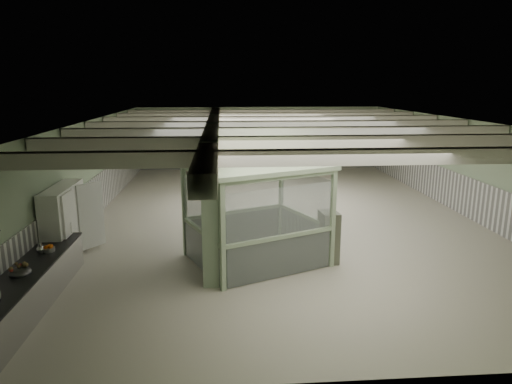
{
  "coord_description": "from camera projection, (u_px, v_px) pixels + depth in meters",
  "views": [
    {
      "loc": [
        -2.2,
        -16.61,
        4.87
      ],
      "look_at": [
        -1.06,
        -1.55,
        1.3
      ],
      "focal_mm": 32.0,
      "sensor_mm": 36.0,
      "label": 1
    }
  ],
  "objects": [
    {
      "name": "pendant_front",
      "position": [
        326.0,
        156.0,
        11.88
      ],
      "size": [
        0.44,
        0.44,
        0.22
      ],
      "primitive_type": "cone",
      "rotation": [
        3.14,
        0.0,
        0.0
      ],
      "color": "#304031",
      "rests_on": "ceiling"
    },
    {
      "name": "wall_front",
      "position": [
        362.0,
        282.0,
        7.28
      ],
      "size": [
        14.0,
        0.02,
        3.6
      ],
      "primitive_type": "cube",
      "color": "#97AC8A",
      "rests_on": "floor"
    },
    {
      "name": "wainscot_right",
      "position": [
        459.0,
        193.0,
        17.73
      ],
      "size": [
        0.05,
        19.9,
        1.5
      ],
      "primitive_type": "cube",
      "color": "silver",
      "rests_on": "floor"
    },
    {
      "name": "wainscot_back",
      "position": [
        259.0,
        156.0,
        26.9
      ],
      "size": [
        13.9,
        0.05,
        1.5
      ],
      "primitive_type": "cube",
      "color": "silver",
      "rests_on": "floor"
    },
    {
      "name": "ceiling",
      "position": [
        282.0,
        120.0,
        16.57
      ],
      "size": [
        14.0,
        20.0,
        0.02
      ],
      "primitive_type": "cube",
      "color": "silver",
      "rests_on": "wall_back"
    },
    {
      "name": "column_d",
      "position": [
        216.0,
        143.0,
        24.56
      ],
      "size": [
        0.42,
        0.42,
        3.6
      ],
      "primitive_type": "cube",
      "color": "#95AC8B",
      "rests_on": "floor"
    },
    {
      "name": "column_c",
      "position": [
        215.0,
        154.0,
        20.68
      ],
      "size": [
        0.42,
        0.42,
        3.6
      ],
      "primitive_type": "cube",
      "color": "#95AC8B",
      "rests_on": "floor"
    },
    {
      "name": "beam_f",
      "position": [
        268.0,
        116.0,
        21.46
      ],
      "size": [
        13.9,
        0.35,
        0.32
      ],
      "primitive_type": "cube",
      "color": "beige",
      "rests_on": "ceiling"
    },
    {
      "name": "beam_e",
      "position": [
        274.0,
        120.0,
        19.04
      ],
      "size": [
        13.9,
        0.35,
        0.32
      ],
      "primitive_type": "cube",
      "color": "beige",
      "rests_on": "ceiling"
    },
    {
      "name": "wall_left",
      "position": [
        89.0,
        172.0,
        16.47
      ],
      "size": [
        0.02,
        20.0,
        3.6
      ],
      "primitive_type": "cube",
      "color": "#97AC8A",
      "rests_on": "floor"
    },
    {
      "name": "beam_g",
      "position": [
        263.0,
        113.0,
        23.89
      ],
      "size": [
        13.9,
        0.35,
        0.32
      ],
      "primitive_type": "cube",
      "color": "beige",
      "rests_on": "ceiling"
    },
    {
      "name": "column_b",
      "position": [
        214.0,
        175.0,
        15.83
      ],
      "size": [
        0.42,
        0.42,
        3.6
      ],
      "primitive_type": "cube",
      "color": "#95AC8B",
      "rests_on": "floor"
    },
    {
      "name": "wall_right",
      "position": [
        462.0,
        166.0,
        17.49
      ],
      "size": [
        0.02,
        20.0,
        3.6
      ],
      "primitive_type": "cube",
      "color": "#97AC8A",
      "rests_on": "floor"
    },
    {
      "name": "girder",
      "position": [
        213.0,
        127.0,
        16.44
      ],
      "size": [
        0.45,
        19.9,
        0.4
      ],
      "primitive_type": "cube",
      "color": "beige",
      "rests_on": "ceiling"
    },
    {
      "name": "wainscot_left",
      "position": [
        92.0,
        200.0,
        16.71
      ],
      "size": [
        0.05,
        19.9,
        1.5
      ],
      "primitive_type": "cube",
      "color": "silver",
      "rests_on": "floor"
    },
    {
      "name": "pendant_back",
      "position": [
        277.0,
        123.0,
        22.07
      ],
      "size": [
        0.44,
        0.44,
        0.22
      ],
      "primitive_type": "cone",
      "rotation": [
        3.14,
        0.0,
        0.0
      ],
      "color": "#304031",
      "rests_on": "ceiling"
    },
    {
      "name": "column_a",
      "position": [
        211.0,
        215.0,
        10.98
      ],
      "size": [
        0.42,
        0.42,
        3.6
      ],
      "primitive_type": "cube",
      "color": "#95AC8B",
      "rests_on": "floor"
    },
    {
      "name": "beam_b",
      "position": [
        307.0,
        142.0,
        11.76
      ],
      "size": [
        13.9,
        0.35,
        0.32
      ],
      "primitive_type": "cube",
      "color": "beige",
      "rests_on": "ceiling"
    },
    {
      "name": "floor",
      "position": [
        281.0,
        215.0,
        17.4
      ],
      "size": [
        20.0,
        20.0,
        0.0
      ],
      "primitive_type": "plane",
      "color": "beige",
      "rests_on": "ground"
    },
    {
      "name": "pitcher_near",
      "position": [
        40.0,
        248.0,
        10.94
      ],
      "size": [
        0.22,
        0.25,
        0.27
      ],
      "primitive_type": null,
      "rotation": [
        0.0,
        0.0,
        0.24
      ],
      "color": "#B9B9BD",
      "rests_on": "prep_counter"
    },
    {
      "name": "beam_a",
      "position": [
        330.0,
        157.0,
        9.33
      ],
      "size": [
        13.9,
        0.35,
        0.32
      ],
      "primitive_type": "cube",
      "color": "beige",
      "rests_on": "ceiling"
    },
    {
      "name": "beam_c",
      "position": [
        292.0,
        132.0,
        14.18
      ],
      "size": [
        13.9,
        0.35,
        0.32
      ],
      "primitive_type": "cube",
      "color": "beige",
      "rests_on": "ceiling"
    },
    {
      "name": "walkin_cooler",
      "position": [
        65.0,
        225.0,
        12.8
      ],
      "size": [
        1.0,
        2.24,
        2.06
      ],
      "color": "white",
      "rests_on": "floor"
    },
    {
      "name": "prep_counter",
      "position": [
        27.0,
        290.0,
        10.02
      ],
      "size": [
        0.93,
        5.31,
        0.91
      ],
      "color": "#B9B9BD",
      "rests_on": "floor"
    },
    {
      "name": "pendant_mid",
      "position": [
        293.0,
        134.0,
        17.22
      ],
      "size": [
        0.44,
        0.44,
        0.22
      ],
      "primitive_type": "cone",
      "rotation": [
        3.14,
        0.0,
        0.0
      ],
      "color": "#304031",
      "rests_on": "ceiling"
    },
    {
      "name": "beam_d",
      "position": [
        282.0,
        125.0,
        16.61
      ],
      "size": [
        13.9,
        0.35,
        0.32
      ],
      "primitive_type": "cube",
      "color": "beige",
      "rests_on": "ceiling"
    },
    {
      "name": "guard_booth",
      "position": [
        256.0,
        196.0,
        12.53
      ],
      "size": [
        4.36,
        4.08,
        2.81
      ],
      "rotation": [
        0.0,
        0.0,
        0.41
      ],
      "color": "#A5BE98",
      "rests_on": "floor"
    },
    {
      "name": "filing_cabinet",
      "position": [
        329.0,
        237.0,
        12.71
      ],
      "size": [
        0.53,
        0.71,
        1.45
      ],
      "primitive_type": "cube",
      "rotation": [
        0.0,
        0.0,
        0.1
      ],
      "color": "#5D6151",
      "rests_on": "floor"
    },
    {
      "name": "veg_colander",
      "position": [
        20.0,
        270.0,
        9.75
      ],
      "size": [
        0.57,
        0.57,
        0.21
      ],
      "primitive_type": null,
      "rotation": [
        0.0,
        0.0,
        0.24
      ],
      "color": "#414045",
      "rests_on": "prep_counter"
    },
    {
      "name": "wall_back",
      "position": [
        259.0,
        138.0,
        26.69
      ],
      "size": [
        14.0,
        0.02,
        3.6
      ],
      "primitive_type": "cube",
      "color": "#97AC8A",
      "rests_on": "floor"
    },
    {
      "name": "orange_bowl",
      "position": [
        49.0,
        250.0,
        11.08
      ],
      "size": [
        0.29,
        0.29,
        0.1
      ],
      "primitive_type": "cylinder",
      "rotation": [
        0.0,
        0.0,
        0.06
      ],
      "color": "#B2B2B7",
      "rests_on": "prep_counter"
    }
  ]
}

